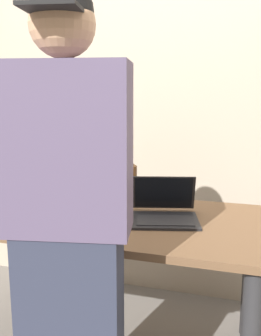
% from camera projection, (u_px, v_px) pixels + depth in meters
% --- Properties ---
extents(desk, '(1.41, 0.82, 0.75)m').
position_uv_depth(desk, '(121.00, 242.00, 1.96)').
color(desk, brown).
rests_on(desk, ground).
extents(laptop, '(0.39, 0.39, 0.19)m').
position_uv_depth(laptop, '(164.00, 211.00, 1.90)').
color(laptop, black).
rests_on(laptop, desk).
extents(beer_bottle_dark, '(0.07, 0.07, 0.26)m').
position_uv_depth(beer_bottle_dark, '(112.00, 185.00, 2.16)').
color(beer_bottle_dark, '#1E5123').
rests_on(beer_bottle_dark, desk).
extents(beer_bottle_green, '(0.08, 0.08, 0.32)m').
position_uv_depth(beer_bottle_green, '(130.00, 180.00, 2.20)').
color(beer_bottle_green, '#472B14').
rests_on(beer_bottle_green, desk).
extents(beer_bottle_brown, '(0.07, 0.07, 0.29)m').
position_uv_depth(beer_bottle_brown, '(111.00, 180.00, 2.25)').
color(beer_bottle_brown, brown).
rests_on(beer_bottle_brown, desk).
extents(person_figure, '(0.46, 0.34, 1.71)m').
position_uv_depth(person_figure, '(69.00, 235.00, 1.33)').
color(person_figure, '#2D3347').
rests_on(person_figure, ground).
extents(back_wall, '(6.00, 0.10, 2.60)m').
position_uv_depth(back_wall, '(156.00, 103.00, 2.54)').
color(back_wall, tan).
rests_on(back_wall, ground).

